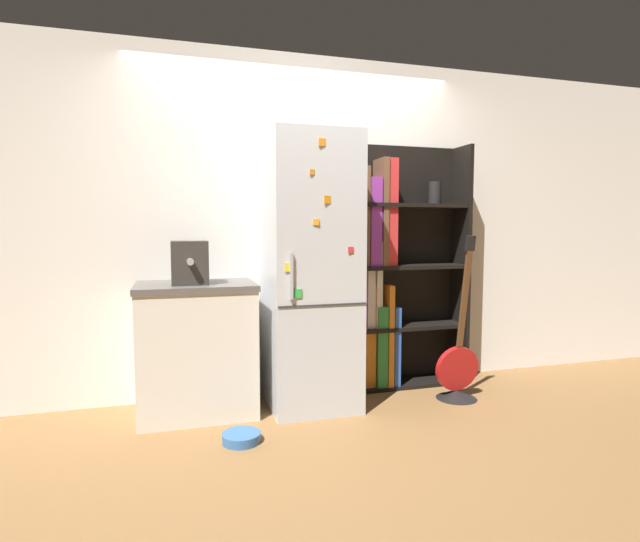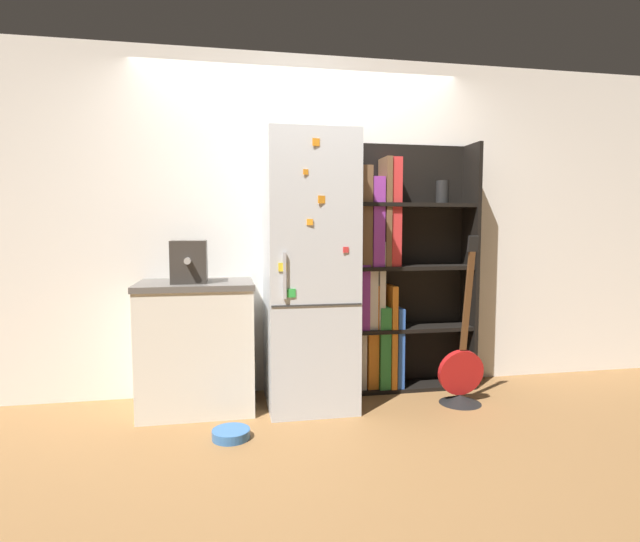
{
  "view_description": "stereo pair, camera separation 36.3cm",
  "coord_description": "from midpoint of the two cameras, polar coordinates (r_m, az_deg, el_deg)",
  "views": [
    {
      "loc": [
        -0.94,
        -3.33,
        1.28
      ],
      "look_at": [
        0.09,
        0.15,
        0.97
      ],
      "focal_mm": 28.0,
      "sensor_mm": 36.0,
      "label": 1
    },
    {
      "loc": [
        -0.59,
        -3.41,
        1.28
      ],
      "look_at": [
        0.09,
        0.15,
        0.97
      ],
      "focal_mm": 28.0,
      "sensor_mm": 36.0,
      "label": 2
    }
  ],
  "objects": [
    {
      "name": "refrigerator",
      "position": [
        3.58,
        -4.13,
        -0.09
      ],
      "size": [
        0.61,
        0.7,
        1.94
      ],
      "color": "silver",
      "rests_on": "ground_plane"
    },
    {
      "name": "bookshelf",
      "position": [
        4.01,
        5.42,
        -0.55
      ],
      "size": [
        0.98,
        0.29,
        1.94
      ],
      "color": "black",
      "rests_on": "ground_plane"
    },
    {
      "name": "kitchen_counter",
      "position": [
        3.63,
        -16.74,
        -8.46
      ],
      "size": [
        0.8,
        0.6,
        0.91
      ],
      "color": "silver",
      "rests_on": "ground_plane"
    },
    {
      "name": "wall_back",
      "position": [
        3.92,
        -5.3,
        5.19
      ],
      "size": [
        8.0,
        0.05,
        2.6
      ],
      "color": "white",
      "rests_on": "ground_plane"
    },
    {
      "name": "espresso_machine",
      "position": [
        3.49,
        -17.61,
        0.93
      ],
      "size": [
        0.24,
        0.31,
        0.29
      ],
      "color": "#38332D",
      "rests_on": "kitchen_counter"
    },
    {
      "name": "guitar",
      "position": [
        3.91,
        12.84,
        -11.65
      ],
      "size": [
        0.34,
        0.31,
        1.23
      ],
      "color": "black",
      "rests_on": "ground_plane"
    },
    {
      "name": "ground_plane",
      "position": [
        3.68,
        -3.64,
        -15.43
      ],
      "size": [
        16.0,
        16.0,
        0.0
      ],
      "primitive_type": "plane",
      "color": "olive"
    },
    {
      "name": "pet_bowl",
      "position": [
        3.21,
        -12.37,
        -18.09
      ],
      "size": [
        0.23,
        0.23,
        0.06
      ],
      "color": "#3366A5",
      "rests_on": "ground_plane"
    }
  ]
}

